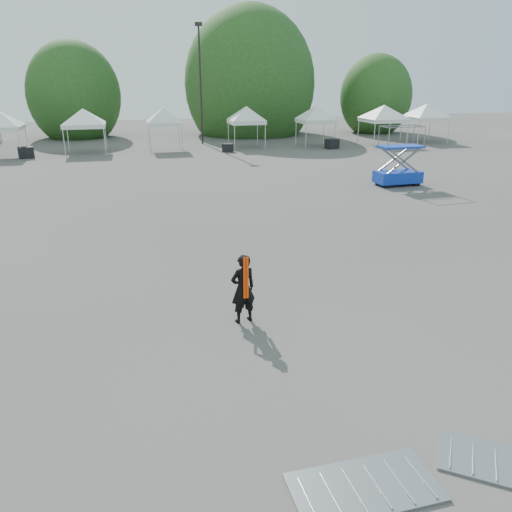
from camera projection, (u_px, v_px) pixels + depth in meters
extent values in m
plane|color=#474442|center=(265.00, 284.00, 14.25)|extent=(120.00, 120.00, 0.00)
cylinder|color=black|center=(201.00, 87.00, 42.51)|extent=(0.16, 0.16, 9.50)
cube|color=black|center=(198.00, 24.00, 40.85)|extent=(0.60, 0.25, 0.30)
cylinder|color=#382314|center=(78.00, 125.00, 48.48)|extent=(0.36, 0.36, 2.27)
ellipsoid|color=#214216|center=(74.00, 95.00, 47.53)|extent=(4.16, 4.16, 4.78)
cylinder|color=#382314|center=(250.00, 120.00, 51.42)|extent=(0.36, 0.36, 2.80)
ellipsoid|color=#214216|center=(250.00, 84.00, 50.25)|extent=(5.12, 5.12, 5.89)
cylinder|color=#382314|center=(374.00, 122.00, 52.73)|extent=(0.36, 0.36, 2.10)
ellipsoid|color=#214216|center=(376.00, 97.00, 51.85)|extent=(3.84, 3.84, 4.42)
cylinder|color=silver|center=(20.00, 145.00, 35.48)|extent=(0.06, 0.06, 2.00)
cylinder|color=silver|center=(27.00, 140.00, 38.09)|extent=(0.06, 0.06, 2.00)
cube|color=white|center=(0.00, 128.00, 36.09)|extent=(3.06, 3.06, 0.30)
cylinder|color=silver|center=(64.00, 143.00, 36.70)|extent=(0.06, 0.06, 2.00)
cylinder|color=silver|center=(105.00, 142.00, 37.37)|extent=(0.06, 0.06, 2.00)
cylinder|color=silver|center=(68.00, 138.00, 39.33)|extent=(0.06, 0.06, 2.00)
cylinder|color=silver|center=(106.00, 137.00, 40.00)|extent=(0.06, 0.06, 2.00)
cube|color=white|center=(84.00, 125.00, 37.98)|extent=(3.08, 3.08, 0.30)
pyramid|color=white|center=(82.00, 108.00, 37.56)|extent=(4.36, 4.36, 1.10)
cylinder|color=silver|center=(150.00, 140.00, 38.31)|extent=(0.06, 0.06, 2.00)
cylinder|color=silver|center=(182.00, 139.00, 38.88)|extent=(0.06, 0.06, 2.00)
cylinder|color=silver|center=(149.00, 136.00, 40.55)|extent=(0.06, 0.06, 2.00)
cylinder|color=silver|center=(179.00, 136.00, 41.12)|extent=(0.06, 0.06, 2.00)
cube|color=white|center=(164.00, 124.00, 39.35)|extent=(2.65, 2.65, 0.30)
pyramid|color=white|center=(163.00, 107.00, 38.92)|extent=(3.75, 3.75, 1.10)
cylinder|color=silver|center=(235.00, 137.00, 39.86)|extent=(0.06, 0.06, 2.00)
cylinder|color=silver|center=(265.00, 137.00, 40.45)|extent=(0.06, 0.06, 2.00)
cylinder|color=silver|center=(228.00, 134.00, 42.18)|extent=(0.06, 0.06, 2.00)
cylinder|color=silver|center=(257.00, 133.00, 42.77)|extent=(0.06, 0.06, 2.00)
cube|color=white|center=(246.00, 122.00, 40.95)|extent=(2.74, 2.74, 0.30)
pyramid|color=white|center=(246.00, 106.00, 40.53)|extent=(3.88, 3.88, 1.10)
cylinder|color=silver|center=(306.00, 136.00, 40.63)|extent=(0.06, 0.06, 2.00)
cylinder|color=silver|center=(335.00, 135.00, 41.22)|extent=(0.06, 0.06, 2.00)
cylinder|color=silver|center=(296.00, 133.00, 42.95)|extent=(0.06, 0.06, 2.00)
cylinder|color=silver|center=(324.00, 132.00, 43.54)|extent=(0.06, 0.06, 2.00)
cube|color=white|center=(316.00, 121.00, 41.72)|extent=(2.75, 2.75, 0.30)
pyramid|color=white|center=(316.00, 106.00, 41.29)|extent=(3.89, 3.89, 1.10)
cylinder|color=silver|center=(374.00, 135.00, 41.27)|extent=(0.06, 0.06, 2.00)
cylinder|color=silver|center=(407.00, 134.00, 41.98)|extent=(0.06, 0.06, 2.00)
cylinder|color=silver|center=(358.00, 132.00, 44.07)|extent=(0.06, 0.06, 2.00)
cylinder|color=silver|center=(390.00, 131.00, 44.78)|extent=(0.06, 0.06, 2.00)
cube|color=white|center=(383.00, 120.00, 42.66)|extent=(3.27, 3.27, 0.30)
pyramid|color=white|center=(385.00, 105.00, 42.23)|extent=(4.62, 4.62, 1.10)
cylinder|color=silver|center=(419.00, 133.00, 43.18)|extent=(0.06, 0.06, 2.00)
cylinder|color=silver|center=(449.00, 132.00, 43.87)|extent=(0.06, 0.06, 2.00)
cylinder|color=silver|center=(401.00, 130.00, 45.89)|extent=(0.06, 0.06, 2.00)
cylinder|color=silver|center=(430.00, 129.00, 46.57)|extent=(0.06, 0.06, 2.00)
cube|color=white|center=(426.00, 118.00, 44.51)|extent=(3.17, 3.17, 0.30)
pyramid|color=white|center=(427.00, 104.00, 44.09)|extent=(4.48, 4.48, 1.10)
imported|color=black|center=(243.00, 289.00, 11.79)|extent=(0.71, 0.55, 1.71)
cube|color=#FF3A05|center=(245.00, 278.00, 11.52)|extent=(0.14, 0.02, 1.03)
cube|color=#0D3BAA|center=(398.00, 177.00, 27.08)|extent=(2.47, 1.30, 0.61)
cube|color=#0D3BAA|center=(401.00, 147.00, 26.53)|extent=(2.37, 1.24, 0.10)
cylinder|color=black|center=(387.00, 185.00, 26.48)|extent=(0.37, 0.16, 0.37)
cylinder|color=black|center=(417.00, 183.00, 26.95)|extent=(0.37, 0.16, 0.37)
cylinder|color=black|center=(377.00, 181.00, 27.39)|extent=(0.37, 0.16, 0.37)
cylinder|color=black|center=(407.00, 179.00, 27.87)|extent=(0.37, 0.16, 0.37)
cube|color=#93969A|center=(365.00, 487.00, 7.16)|extent=(2.15, 1.09, 0.05)
cube|color=#93969A|center=(507.00, 465.00, 7.58)|extent=(2.17, 1.97, 0.04)
cube|color=black|center=(26.00, 153.00, 36.15)|extent=(1.20, 1.04, 0.80)
cube|color=black|center=(228.00, 148.00, 39.20)|extent=(0.98, 0.86, 0.63)
cube|color=black|center=(332.00, 144.00, 40.90)|extent=(1.16, 1.02, 0.77)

